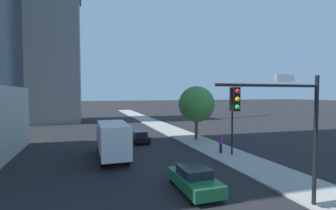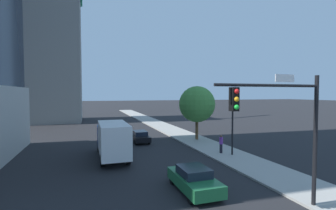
% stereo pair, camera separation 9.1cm
% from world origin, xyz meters
% --- Properties ---
extents(sidewalk, '(4.05, 120.00, 0.15)m').
position_xyz_m(sidewalk, '(8.40, 20.00, 0.07)').
color(sidewalk, '#9E9B93').
rests_on(sidewalk, ground).
extents(construction_building, '(25.39, 13.00, 36.65)m').
position_xyz_m(construction_building, '(-11.85, 51.10, 16.13)').
color(construction_building, gray).
rests_on(construction_building, ground).
extents(traffic_light_pole, '(5.86, 0.48, 6.59)m').
position_xyz_m(traffic_light_pole, '(4.78, 4.50, 4.70)').
color(traffic_light_pole, black).
rests_on(traffic_light_pole, sidewalk).
extents(street_lamp, '(0.44, 0.44, 5.51)m').
position_xyz_m(street_lamp, '(8.62, 14.69, 3.78)').
color(street_lamp, black).
rests_on(street_lamp, sidewalk).
extents(street_tree, '(4.46, 4.46, 6.60)m').
position_xyz_m(street_tree, '(8.74, 22.65, 4.51)').
color(street_tree, brown).
rests_on(street_tree, sidewalk).
extents(car_black, '(1.75, 4.72, 1.36)m').
position_xyz_m(car_black, '(1.83, 24.04, 0.69)').
color(car_black, black).
rests_on(car_black, ground).
extents(car_green, '(1.91, 4.33, 1.45)m').
position_xyz_m(car_green, '(1.83, 8.34, 0.72)').
color(car_green, '#1E6638').
rests_on(car_green, ground).
extents(box_truck, '(2.35, 7.95, 3.28)m').
position_xyz_m(box_truck, '(-2.03, 17.39, 1.82)').
color(box_truck, '#1E4799').
rests_on(box_truck, ground).
extents(pedestrian_purple_shirt, '(0.34, 0.34, 1.73)m').
position_xyz_m(pedestrian_purple_shirt, '(7.98, 15.61, 1.03)').
color(pedestrian_purple_shirt, black).
rests_on(pedestrian_purple_shirt, sidewalk).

